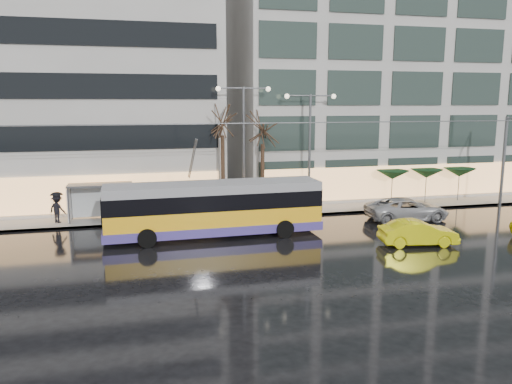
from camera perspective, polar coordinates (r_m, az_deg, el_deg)
name	(u,v)px	position (r m, az deg, el deg)	size (l,w,h in m)	color
ground	(250,260)	(26.11, -0.66, -7.80)	(140.00, 140.00, 0.00)	black
sidewalk	(236,204)	(39.75, -2.35, -1.39)	(80.00, 10.00, 0.15)	gray
kerb	(249,218)	(35.02, -0.77, -2.98)	(80.00, 0.10, 0.15)	slate
building_right	(404,52)	(49.89, 16.56, 15.08)	(32.00, 14.00, 25.00)	#A3A09C
trolleybus	(214,210)	(30.27, -4.81, -2.11)	(13.05, 5.16, 6.02)	#FBB115
catenary	(238,161)	(33.02, -2.06, 3.57)	(42.24, 5.12, 7.00)	#595B60
bus_shelter	(95,194)	(35.54, -17.94, -0.18)	(4.20, 1.60, 2.51)	#595B60
street_lamp_near	(244,132)	(35.86, -1.42, 6.89)	(3.96, 0.36, 9.03)	#595B60
street_lamp_far	(310,135)	(37.25, 6.17, 6.53)	(3.96, 0.36, 8.53)	#595B60
tree_a	(222,116)	(35.73, -3.87, 8.62)	(3.20, 3.20, 8.40)	black
tree_b	(263,126)	(36.57, 0.76, 7.60)	(3.20, 3.20, 7.70)	black
parasol_a	(392,175)	(40.65, 15.33, 1.90)	(2.50, 2.50, 2.65)	#595B60
parasol_b	(426,174)	(42.17, 18.91, 2.00)	(2.50, 2.50, 2.65)	#595B60
parasol_c	(459,172)	(43.84, 22.22, 2.09)	(2.50, 2.50, 2.65)	#595B60
taxi_b	(418,233)	(30.04, 18.03, -4.46)	(1.52, 4.37, 1.44)	#D4D00B
sedan_silver	(407,209)	(36.04, 16.87, -1.89)	(2.62, 5.68, 1.58)	#9F9FA3
pedestrian_a	(153,199)	(34.82, -11.72, -0.75)	(1.18, 1.19, 2.19)	black
pedestrian_b	(132,204)	(35.85, -14.01, -1.39)	(0.92, 0.74, 1.79)	black
pedestrian_c	(57,206)	(35.70, -21.77, -1.49)	(1.40, 1.26, 2.11)	black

